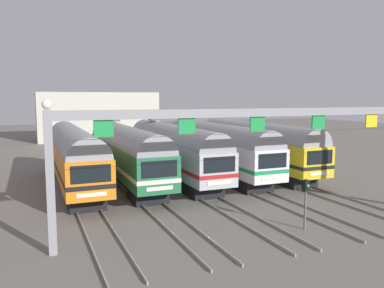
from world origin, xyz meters
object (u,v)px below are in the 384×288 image
(commuter_train_white, at_px, (216,146))
(commuter_train_stainless, at_px, (173,148))
(commuter_train_green, at_px, (126,151))
(yard_signal_mast, at_px, (306,194))
(commuter_train_orange, at_px, (74,154))
(catenary_gantry, at_px, (257,131))
(commuter_train_yellow, at_px, (255,144))

(commuter_train_white, bearing_deg, commuter_train_stainless, 180.00)
(commuter_train_green, xyz_separation_m, yard_signal_mast, (6.17, -15.14, -0.75))
(commuter_train_orange, bearing_deg, catenary_gantry, -58.62)
(commuter_train_stainless, xyz_separation_m, commuter_train_yellow, (8.23, -0.00, -0.00))
(commuter_train_yellow, bearing_deg, yard_signal_mast, -112.19)
(commuter_train_yellow, xyz_separation_m, yard_signal_mast, (-6.17, -15.14, -0.75))
(commuter_train_stainless, bearing_deg, commuter_train_yellow, -0.03)
(commuter_train_stainless, height_order, commuter_train_yellow, commuter_train_stainless)
(yard_signal_mast, bearing_deg, commuter_train_white, 82.26)
(commuter_train_green, distance_m, commuter_train_white, 8.23)
(commuter_train_white, distance_m, commuter_train_yellow, 4.12)
(commuter_train_orange, bearing_deg, commuter_train_stainless, 0.03)
(commuter_train_white, bearing_deg, catenary_gantry, -106.96)
(commuter_train_orange, height_order, commuter_train_yellow, same)
(commuter_train_orange, distance_m, commuter_train_white, 12.35)
(commuter_train_orange, relative_size, commuter_train_yellow, 1.00)
(commuter_train_stainless, bearing_deg, commuter_train_orange, -179.97)
(commuter_train_stainless, distance_m, commuter_train_white, 4.12)
(commuter_train_green, xyz_separation_m, commuter_train_yellow, (12.35, -0.00, -0.00))
(commuter_train_green, relative_size, commuter_train_white, 1.00)
(commuter_train_stainless, bearing_deg, catenary_gantry, -90.00)
(commuter_train_green, distance_m, commuter_train_stainless, 4.12)
(commuter_train_yellow, xyz_separation_m, catenary_gantry, (-8.23, -13.49, 2.56))
(commuter_train_orange, relative_size, catenary_gantry, 0.83)
(commuter_train_stainless, relative_size, commuter_train_yellow, 1.00)
(commuter_train_orange, xyz_separation_m, commuter_train_stainless, (8.23, 0.00, 0.00))
(catenary_gantry, bearing_deg, commuter_train_stainless, 90.00)
(commuter_train_white, relative_size, catenary_gantry, 0.83)
(commuter_train_white, height_order, yard_signal_mast, commuter_train_white)
(catenary_gantry, bearing_deg, commuter_train_green, 106.96)
(commuter_train_orange, height_order, yard_signal_mast, commuter_train_orange)
(commuter_train_white, height_order, commuter_train_yellow, commuter_train_white)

